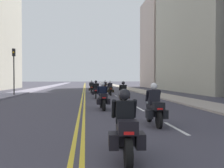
# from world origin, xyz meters

# --- Properties ---
(ground_plane) EXTENTS (264.00, 264.00, 0.00)m
(ground_plane) POSITION_xyz_m (0.00, 48.00, 0.00)
(ground_plane) COLOR #403D47
(sidewalk_left) EXTENTS (2.54, 144.00, 0.12)m
(sidewalk_left) POSITION_xyz_m (-8.18, 48.00, 0.06)
(sidewalk_left) COLOR gray
(sidewalk_left) RESTS_ON ground
(sidewalk_right) EXTENTS (2.54, 144.00, 0.12)m
(sidewalk_right) POSITION_xyz_m (8.18, 48.00, 0.06)
(sidewalk_right) COLOR #AA9D8F
(sidewalk_right) RESTS_ON ground
(centreline_yellow_inner) EXTENTS (0.12, 132.00, 0.01)m
(centreline_yellow_inner) POSITION_xyz_m (-0.12, 48.00, 0.00)
(centreline_yellow_inner) COLOR yellow
(centreline_yellow_inner) RESTS_ON ground
(centreline_yellow_outer) EXTENTS (0.12, 132.00, 0.01)m
(centreline_yellow_outer) POSITION_xyz_m (0.12, 48.00, 0.00)
(centreline_yellow_outer) COLOR yellow
(centreline_yellow_outer) RESTS_ON ground
(lane_dashes_white) EXTENTS (0.14, 56.40, 0.01)m
(lane_dashes_white) POSITION_xyz_m (3.45, 29.00, 0.00)
(lane_dashes_white) COLOR silver
(lane_dashes_white) RESTS_ON ground
(building_right_2) EXTENTS (9.17, 12.04, 18.58)m
(building_right_2) POSITION_xyz_m (17.48, 50.59, 9.29)
(building_right_2) COLOR #C3AEA0
(building_right_2) RESTS_ON ground
(motorcycle_0) EXTENTS (0.78, 2.13, 1.57)m
(motorcycle_0) POSITION_xyz_m (1.08, 4.78, 0.63)
(motorcycle_0) COLOR black
(motorcycle_0) RESTS_ON ground
(motorcycle_1) EXTENTS (0.77, 2.08, 1.64)m
(motorcycle_1) POSITION_xyz_m (2.83, 8.57, 0.66)
(motorcycle_1) COLOR black
(motorcycle_1) RESTS_ON ground
(motorcycle_2) EXTENTS (0.78, 2.14, 1.63)m
(motorcycle_2) POSITION_xyz_m (1.20, 13.76, 0.65)
(motorcycle_2) COLOR black
(motorcycle_2) RESTS_ON ground
(motorcycle_3) EXTENTS (0.78, 2.18, 1.63)m
(motorcycle_3) POSITION_xyz_m (3.03, 17.71, 0.65)
(motorcycle_3) COLOR black
(motorcycle_3) RESTS_ON ground
(motorcycle_4) EXTENTS (0.78, 2.20, 1.67)m
(motorcycle_4) POSITION_xyz_m (1.17, 22.52, 0.68)
(motorcycle_4) COLOR black
(motorcycle_4) RESTS_ON ground
(motorcycle_5) EXTENTS (0.77, 2.08, 1.62)m
(motorcycle_5) POSITION_xyz_m (2.90, 26.60, 0.67)
(motorcycle_5) COLOR black
(motorcycle_5) RESTS_ON ground
(motorcycle_6) EXTENTS (0.77, 2.31, 1.64)m
(motorcycle_6) POSITION_xyz_m (0.96, 30.78, 0.66)
(motorcycle_6) COLOR black
(motorcycle_6) RESTS_ON ground
(motorcycle_7) EXTENTS (0.78, 2.27, 1.60)m
(motorcycle_7) POSITION_xyz_m (3.01, 35.18, 0.65)
(motorcycle_7) COLOR black
(motorcycle_7) RESTS_ON ground
(traffic_light_near) EXTENTS (0.28, 0.38, 4.99)m
(traffic_light_near) POSITION_xyz_m (-7.31, 26.47, 3.43)
(traffic_light_near) COLOR black
(traffic_light_near) RESTS_ON ground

